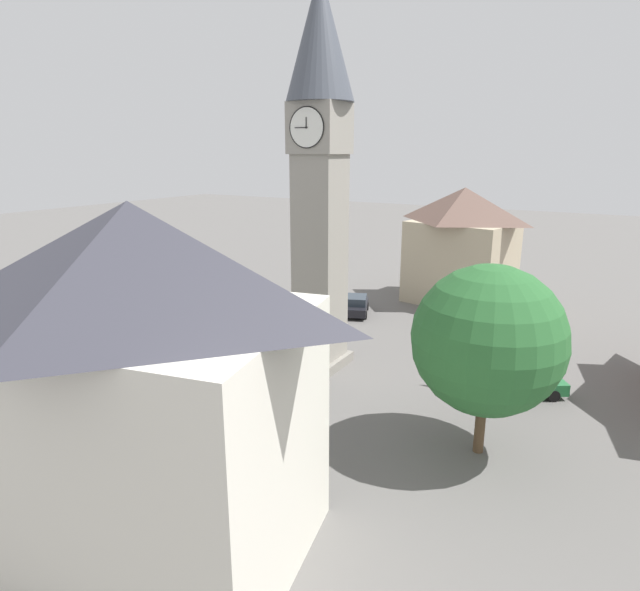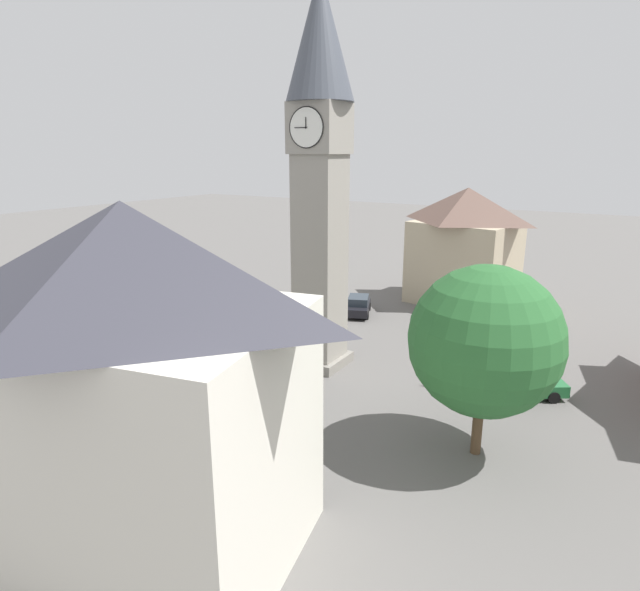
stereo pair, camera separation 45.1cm
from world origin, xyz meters
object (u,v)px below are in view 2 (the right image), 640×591
object	(u,v)px
car_red_corner	(524,383)
tree	(485,341)
building_terrace_right	(138,385)
building_shop_left	(464,245)
car_black_far	(207,361)
car_blue_kerb	(244,395)
car_white_side	(264,321)
road_sign	(459,357)
car_silver_kerb	(358,305)
pedestrian	(263,424)
clock_tower	(320,147)

from	to	relation	value
car_red_corner	tree	world-z (taller)	tree
building_terrace_right	building_shop_left	bearing A→B (deg)	-90.26
car_black_far	tree	bearing A→B (deg)	178.52
car_blue_kerb	building_terrace_right	bearing A→B (deg)	110.92
car_white_side	road_sign	distance (m)	15.32
building_terrace_right	road_sign	bearing A→B (deg)	-106.50
tree	car_white_side	bearing A→B (deg)	-25.15
car_silver_kerb	building_terrace_right	xyz separation A→B (m)	(-5.92, 26.72, 5.07)
road_sign	car_white_side	bearing A→B (deg)	-8.95
car_black_far	pedestrian	xyz separation A→B (m)	(-7.67, 4.67, 0.25)
car_black_far	building_terrace_right	size ratio (longest dim) A/B	0.37
car_blue_kerb	building_shop_left	world-z (taller)	building_shop_left
car_white_side	clock_tower	bearing A→B (deg)	154.19
car_black_far	car_white_side	bearing A→B (deg)	-77.85
road_sign	car_blue_kerb	bearing A→B (deg)	43.04
car_silver_kerb	car_red_corner	bearing A→B (deg)	148.84
car_blue_kerb	car_silver_kerb	size ratio (longest dim) A/B	0.94
car_silver_kerb	pedestrian	distance (m)	20.47
car_white_side	tree	bearing A→B (deg)	154.85
building_terrace_right	road_sign	size ratio (longest dim) A/B	4.08
pedestrian	building_shop_left	world-z (taller)	building_shop_left
car_white_side	building_terrace_right	bearing A→B (deg)	117.13
car_blue_kerb	car_silver_kerb	world-z (taller)	same
car_silver_kerb	car_black_far	distance (m)	15.29
car_red_corner	tree	distance (m)	8.17
tree	building_terrace_right	distance (m)	13.63
building_shop_left	car_blue_kerb	bearing A→B (deg)	81.78
car_white_side	building_shop_left	size ratio (longest dim) A/B	0.42
pedestrian	building_terrace_right	bearing A→B (deg)	95.20
car_silver_kerb	tree	distance (m)	21.13
clock_tower	building_shop_left	distance (m)	20.13
tree	building_shop_left	world-z (taller)	building_shop_left
building_shop_left	tree	bearing A→B (deg)	108.04
clock_tower	tree	distance (m)	14.41
car_white_side	pedestrian	xyz separation A→B (m)	(-9.38, 12.58, 0.25)
clock_tower	building_terrace_right	bearing A→B (deg)	101.38
car_red_corner	car_black_far	distance (m)	17.95
tree	car_blue_kerb	bearing A→B (deg)	10.42
tree	building_shop_left	xyz separation A→B (m)	(7.57, -23.23, -0.16)
car_red_corner	pedestrian	xyz separation A→B (m)	(9.10, 11.07, 0.25)
clock_tower	car_blue_kerb	bearing A→B (deg)	88.22
pedestrian	road_sign	distance (m)	11.73
car_black_far	car_silver_kerb	bearing A→B (deg)	-98.98
car_blue_kerb	car_white_side	distance (m)	12.26
car_red_corner	car_white_side	bearing A→B (deg)	-4.68
clock_tower	building_shop_left	bearing A→B (deg)	-100.70
car_red_corner	building_terrace_right	bearing A→B (deg)	64.84
car_blue_kerb	car_red_corner	size ratio (longest dim) A/B	0.95
car_silver_kerb	building_shop_left	size ratio (longest dim) A/B	0.45
car_blue_kerb	pedestrian	distance (m)	3.62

